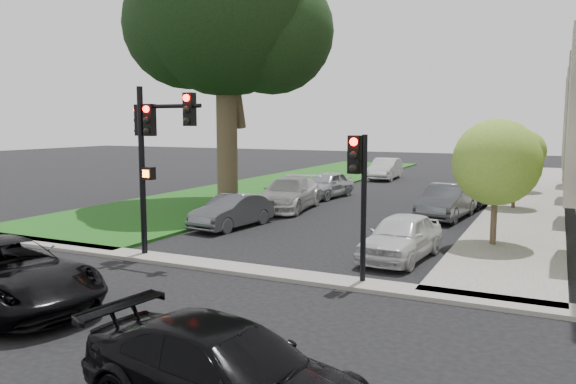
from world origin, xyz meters
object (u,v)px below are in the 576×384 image
at_px(car_parked_3, 474,183).
at_px(car_parked_6, 289,194).
at_px(car_parked_2, 466,194).
at_px(car_parked_4, 490,173).
at_px(traffic_signal_main, 153,141).
at_px(car_parked_0, 401,237).
at_px(eucalyptus, 224,4).
at_px(car_cross_near, 2,274).
at_px(traffic_signal_secondary, 359,181).
at_px(car_cross_far, 226,374).
at_px(small_tree_c, 524,151).
at_px(car_parked_5, 232,211).
at_px(small_tree_b, 515,161).
at_px(car_parked_1, 447,202).
at_px(car_parked_9, 385,169).
at_px(small_tree_a, 496,162).
at_px(car_parked_7, 326,185).

distance_m(car_parked_3, car_parked_6, 12.06).
distance_m(car_parked_2, car_parked_4, 12.16).
distance_m(traffic_signal_main, car_parked_0, 8.39).
height_order(eucalyptus, traffic_signal_main, eucalyptus).
height_order(car_parked_2, car_parked_3, car_parked_3).
xyz_separation_m(car_cross_near, car_parked_2, (7.40, 21.31, -0.13)).
height_order(traffic_signal_secondary, car_parked_4, traffic_signal_secondary).
height_order(traffic_signal_main, car_cross_far, traffic_signal_main).
xyz_separation_m(small_tree_c, car_parked_5, (-10.09, -17.60, -1.89)).
distance_m(small_tree_b, car_parked_1, 5.04).
bearing_deg(car_parked_3, car_parked_9, 136.43).
xyz_separation_m(small_tree_b, car_cross_near, (-9.68, -21.07, -1.66)).
distance_m(small_tree_c, traffic_signal_secondary, 23.35).
relative_size(car_parked_4, car_parked_5, 1.20).
relative_size(small_tree_a, car_parked_3, 0.99).
height_order(small_tree_a, traffic_signal_secondary, small_tree_a).
bearing_deg(car_parked_6, traffic_signal_secondary, -63.04).
xyz_separation_m(small_tree_c, car_cross_far, (-2.26, -30.60, -1.87)).
distance_m(car_cross_near, car_parked_9, 33.07).
distance_m(car_parked_3, car_parked_5, 16.57).
bearing_deg(car_parked_0, traffic_signal_main, -150.21).
bearing_deg(car_parked_6, small_tree_c, 43.73).
relative_size(small_tree_b, traffic_signal_secondary, 0.92).
bearing_deg(small_tree_b, eucalyptus, -162.16).
distance_m(car_parked_0, car_parked_3, 16.99).
bearing_deg(car_parked_7, eucalyptus, -122.27).
bearing_deg(car_parked_2, small_tree_c, 83.18).
bearing_deg(car_parked_7, car_parked_6, -83.70).
xyz_separation_m(traffic_signal_secondary, car_parked_7, (-7.32, 16.00, -2.04)).
height_order(eucalyptus, car_parked_9, eucalyptus).
distance_m(car_parked_0, car_parked_7, 14.82).
xyz_separation_m(car_parked_3, car_parked_7, (-7.63, -4.29, -0.01)).
distance_m(traffic_signal_main, car_parked_6, 11.31).
distance_m(car_parked_2, car_parked_5, 12.97).
height_order(eucalyptus, car_cross_far, eucalyptus).
bearing_deg(car_parked_2, car_parked_7, -169.79).
bearing_deg(car_parked_1, car_parked_9, 120.58).
relative_size(eucalyptus, car_parked_0, 3.57).
relative_size(small_tree_c, traffic_signal_secondary, 0.97).
bearing_deg(car_cross_near, small_tree_a, -27.74).
bearing_deg(car_parked_4, small_tree_a, -71.74).
relative_size(traffic_signal_main, traffic_signal_secondary, 1.36).
relative_size(car_parked_0, car_parked_9, 0.87).
bearing_deg(car_cross_near, traffic_signal_secondary, -40.24).
distance_m(eucalyptus, car_parked_1, 14.86).
bearing_deg(car_parked_4, car_parked_0, -78.17).
xyz_separation_m(car_parked_6, car_parked_9, (0.13, 16.74, 0.01)).
height_order(car_cross_far, car_parked_3, car_parked_3).
xyz_separation_m(car_parked_2, car_parked_9, (-7.67, 11.75, 0.14)).
relative_size(small_tree_c, car_cross_far, 0.80).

